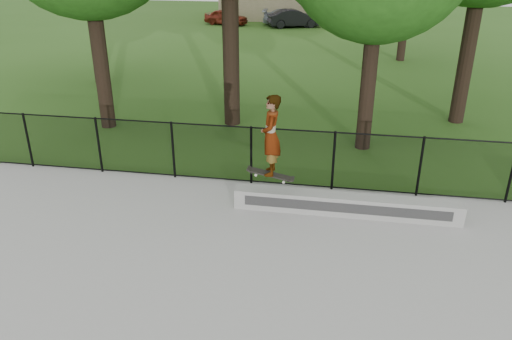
% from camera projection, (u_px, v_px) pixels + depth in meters
% --- Properties ---
extents(grind_ledge, '(4.95, 0.40, 0.45)m').
position_uv_depth(grind_ledge, '(346.00, 205.00, 10.99)').
color(grind_ledge, '#9C9C97').
rests_on(grind_ledge, concrete_slab).
extents(car_a, '(3.53, 2.12, 1.13)m').
position_uv_depth(car_a, '(226.00, 17.00, 37.78)').
color(car_a, maroon).
rests_on(car_a, ground).
extents(car_b, '(3.78, 2.49, 1.28)m').
position_uv_depth(car_b, '(294.00, 18.00, 36.57)').
color(car_b, black).
rests_on(car_b, ground).
extents(car_c, '(3.81, 1.81, 1.18)m').
position_uv_depth(car_c, '(290.00, 17.00, 37.38)').
color(car_c, gray).
rests_on(car_c, ground).
extents(skater_airborne, '(0.83, 0.67, 1.89)m').
position_uv_depth(skater_airborne, '(271.00, 137.00, 10.32)').
color(skater_airborne, black).
rests_on(skater_airborne, ground).
extents(chainlink_fence, '(16.06, 0.06, 1.50)m').
position_uv_depth(chainlink_fence, '(251.00, 155.00, 12.22)').
color(chainlink_fence, black).
rests_on(chainlink_fence, concrete_slab).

